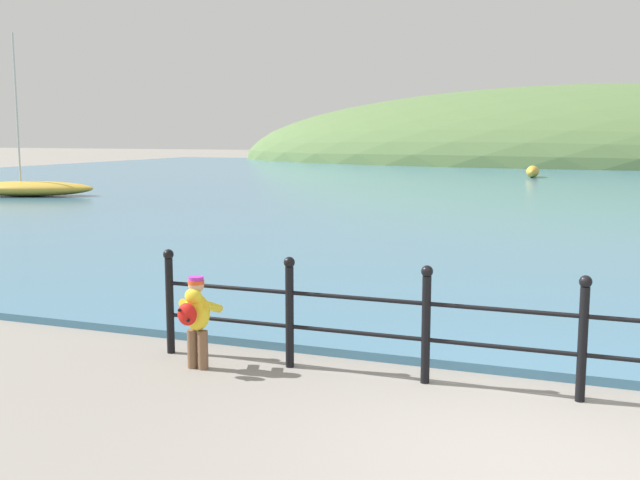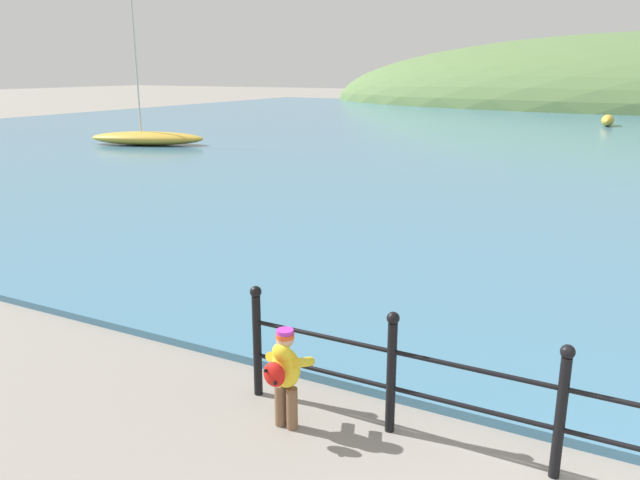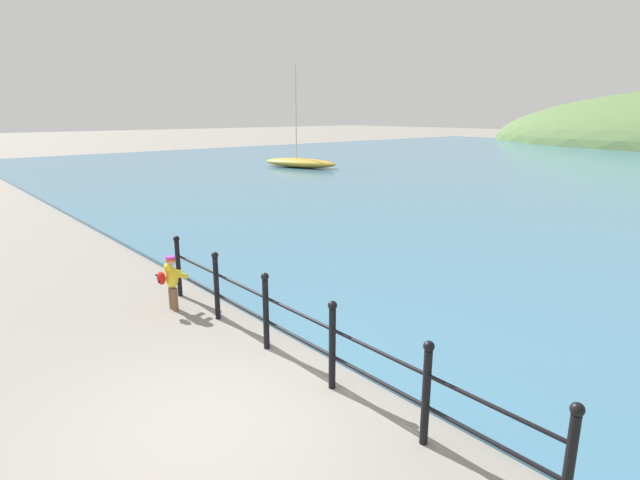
# 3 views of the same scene
# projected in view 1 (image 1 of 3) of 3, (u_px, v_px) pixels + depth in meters

# --- Properties ---
(ground_plane) EXTENTS (200.00, 200.00, 0.00)m
(ground_plane) POSITION_uv_depth(u_px,v_px,m) (533.00, 461.00, 5.77)
(ground_plane) COLOR gray
(water) EXTENTS (80.00, 60.00, 0.10)m
(water) POSITION_uv_depth(u_px,v_px,m) (593.00, 186.00, 35.41)
(water) COLOR teal
(water) RESTS_ON ground
(far_hillside) EXTENTS (67.18, 36.95, 13.56)m
(far_hillside) POSITION_uv_depth(u_px,v_px,m) (598.00, 162.00, 66.56)
(far_hillside) COLOR #567542
(far_hillside) RESTS_ON ground
(iron_railing) EXTENTS (7.55, 0.12, 1.21)m
(iron_railing) POSITION_uv_depth(u_px,v_px,m) (502.00, 328.00, 7.22)
(iron_railing) COLOR black
(iron_railing) RESTS_ON ground
(child_in_coat) EXTENTS (0.38, 0.53, 1.00)m
(child_in_coat) POSITION_uv_depth(u_px,v_px,m) (196.00, 314.00, 7.94)
(child_in_coat) COLOR brown
(child_in_coat) RESTS_ON ground
(boat_far_right) EXTENTS (0.78, 2.11, 0.65)m
(boat_far_right) POSITION_uv_depth(u_px,v_px,m) (533.00, 171.00, 41.35)
(boat_far_right) COLOR gold
(boat_far_right) RESTS_ON water
(boat_green_fishing) EXTENTS (5.34, 3.24, 6.18)m
(boat_green_fishing) POSITION_uv_depth(u_px,v_px,m) (28.00, 188.00, 28.98)
(boat_green_fishing) COLOR gold
(boat_green_fishing) RESTS_ON water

